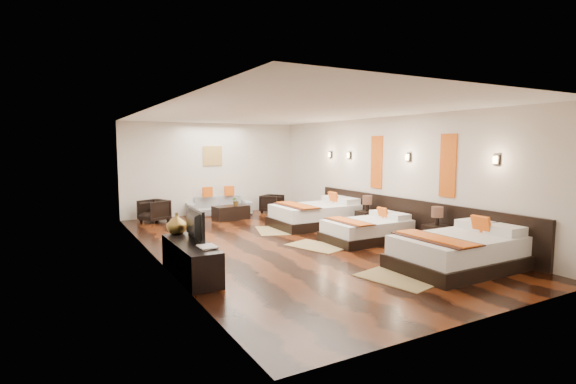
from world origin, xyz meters
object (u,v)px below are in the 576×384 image
bed_far (317,215)px  armchair_left (154,211)px  tv_console (191,259)px  armchair_right (272,204)px  tv (190,225)px  bed_near (461,251)px  coffee_table (231,213)px  table_plant (236,201)px  nightstand_a (436,234)px  nightstand_b (367,218)px  figurine (177,223)px  bed_mid (368,230)px  book (199,248)px  sofa (219,205)px

bed_far → armchair_left: size_ratio=3.37×
tv_console → armchair_right: bearing=51.9°
tv → bed_near: bearing=-112.8°
armchair_left → coffee_table: size_ratio=0.69×
bed_far → table_plant: size_ratio=8.06×
nightstand_a → armchair_right: size_ratio=1.39×
nightstand_a → nightstand_b: nightstand_b is taller
figurine → armchair_right: 6.22m
armchair_left → bed_near: bearing=3.1°
armchair_left → armchair_right: 3.65m
bed_far → tv: 4.91m
tv → figurine: (-0.05, 0.66, -0.08)m
bed_far → tv: bearing=-148.2°
bed_mid → tv_console: bearing=-171.2°
figurine → coffee_table: 4.74m
armchair_left → table_plant: (2.15, -0.72, 0.23)m
bed_mid → armchair_left: 6.00m
bed_mid → tv: 4.21m
bed_far → table_plant: 2.50m
figurine → table_plant: bearing=55.1°
figurine → table_plant: 4.75m
bed_far → armchair_left: 4.54m
book → coffee_table: book is taller
nightstand_a → book: bearing=178.5°
armchair_left → table_plant: table_plant is taller
book → nightstand_a: bearing=-1.5°
tv_console → armchair_right: armchair_right is taller
sofa → table_plant: table_plant is taller
armchair_left → armchair_right: armchair_left is taller
nightstand_b → tv_console: nightstand_b is taller
tv_console → figurine: size_ratio=4.79×
nightstand_b → armchair_right: nightstand_b is taller
bed_far → coffee_table: 2.61m
tv_console → book: (0.00, -0.47, 0.29)m
bed_far → nightstand_b: bed_far is taller
tv_console → table_plant: bearing=60.0°
bed_mid → table_plant: size_ratio=6.63×
bed_mid → tv: tv is taller
tv_console → table_plant: (2.71, 4.71, 0.27)m
tv_console → sofa: sofa is taller
book → sofa: bearing=67.6°
tv → armchair_left: tv is taller
bed_mid → coffee_table: size_ratio=1.90×
tv → tv_console: bearing=163.7°
nightstand_b → sofa: nightstand_b is taller
tv_console → sofa: bearing=65.9°
bed_near → figurine: bearing=148.1°
sofa → nightstand_b: bearing=-51.0°
armchair_right → figurine: bearing=-169.8°
bed_near → armchair_right: bed_near is taller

